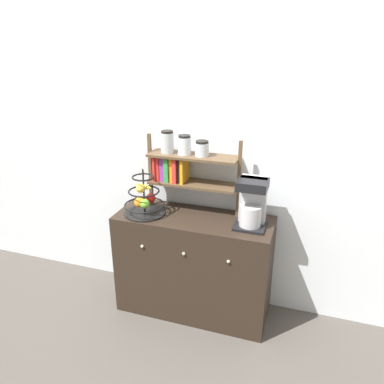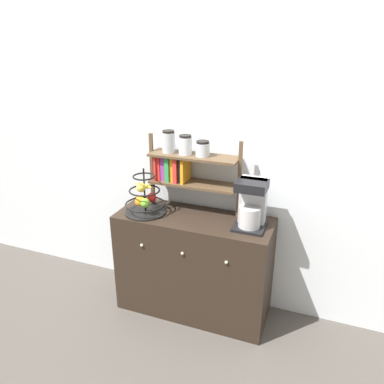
# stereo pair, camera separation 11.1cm
# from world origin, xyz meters

# --- Properties ---
(ground_plane) EXTENTS (12.00, 12.00, 0.00)m
(ground_plane) POSITION_xyz_m (0.00, 0.00, 0.00)
(ground_plane) COLOR #47423D
(wall_back) EXTENTS (7.00, 0.05, 2.60)m
(wall_back) POSITION_xyz_m (0.00, 0.48, 1.30)
(wall_back) COLOR silver
(wall_back) RESTS_ON ground_plane
(sideboard) EXTENTS (1.16, 0.45, 0.81)m
(sideboard) POSITION_xyz_m (0.00, 0.22, 0.41)
(sideboard) COLOR black
(sideboard) RESTS_ON ground_plane
(coffee_maker) EXTENTS (0.21, 0.22, 0.34)m
(coffee_maker) POSITION_xyz_m (0.42, 0.23, 0.98)
(coffee_maker) COLOR black
(coffee_maker) RESTS_ON sideboard
(fruit_stand) EXTENTS (0.31, 0.31, 0.35)m
(fruit_stand) POSITION_xyz_m (-0.37, 0.16, 0.92)
(fruit_stand) COLOR black
(fruit_stand) RESTS_ON sideboard
(shelf_hutch) EXTENTS (0.71, 0.20, 0.60)m
(shelf_hutch) POSITION_xyz_m (-0.13, 0.34, 1.18)
(shelf_hutch) COLOR brown
(shelf_hutch) RESTS_ON sideboard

